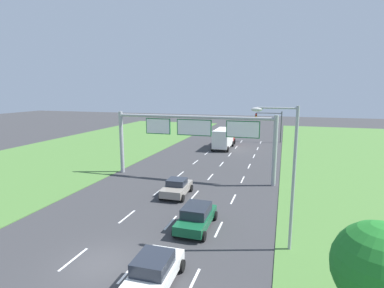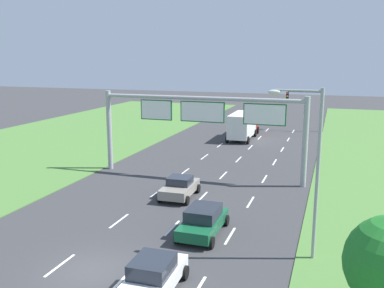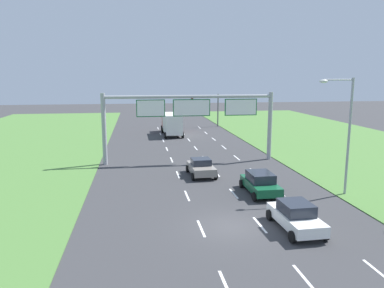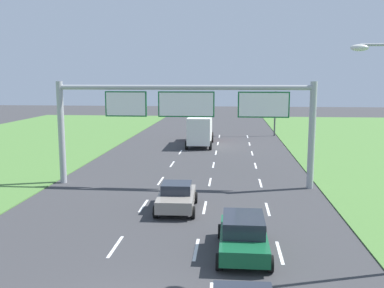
{
  "view_description": "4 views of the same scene",
  "coord_description": "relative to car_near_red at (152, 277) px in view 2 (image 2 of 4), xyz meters",
  "views": [
    {
      "loc": [
        9.12,
        -12.69,
        9.32
      ],
      "look_at": [
        -0.35,
        17.94,
        3.55
      ],
      "focal_mm": 28.0,
      "sensor_mm": 36.0,
      "label": 1
    },
    {
      "loc": [
        10.4,
        -16.03,
        9.93
      ],
      "look_at": [
        0.11,
        14.54,
        3.28
      ],
      "focal_mm": 40.0,
      "sensor_mm": 36.0,
      "label": 2
    },
    {
      "loc": [
        -5.25,
        -19.91,
        8.6
      ],
      "look_at": [
        -0.14,
        14.33,
        2.3
      ],
      "focal_mm": 35.0,
      "sensor_mm": 36.0,
      "label": 3
    },
    {
      "loc": [
        3.13,
        -11.18,
        7.18
      ],
      "look_at": [
        0.5,
        17.79,
        2.71
      ],
      "focal_mm": 40.0,
      "sensor_mm": 36.0,
      "label": 4
    }
  ],
  "objects": [
    {
      "name": "street_lamp",
      "position": [
        5.89,
        5.52,
        4.28
      ],
      "size": [
        2.61,
        0.32,
        8.5
      ],
      "color": "#9EA0A5",
      "rests_on": "ground_plane"
    },
    {
      "name": "lane_dashes_inner_left",
      "position": [
        -5.29,
        12.9,
        -0.79
      ],
      "size": [
        0.14,
        62.4,
        0.01
      ],
      "color": "white",
      "rests_on": "ground_plane"
    },
    {
      "name": "lane_dashes_slip",
      "position": [
        1.71,
        12.9,
        -0.79
      ],
      "size": [
        0.14,
        62.4,
        0.01
      ],
      "color": "white",
      "rests_on": "ground_plane"
    },
    {
      "name": "car_near_red",
      "position": [
        0.0,
        0.0,
        0.0
      ],
      "size": [
        2.19,
        4.35,
        1.6
      ],
      "rotation": [
        0.0,
        0.0,
        0.03
      ],
      "color": "white",
      "rests_on": "ground_plane"
    },
    {
      "name": "ground_plane",
      "position": [
        -3.54,
        0.9,
        -0.79
      ],
      "size": [
        200.0,
        200.0,
        0.0
      ],
      "primitive_type": "plane",
      "color": "#38383A"
    },
    {
      "name": "box_truck",
      "position": [
        -3.67,
        35.9,
        0.94
      ],
      "size": [
        2.76,
        8.45,
        3.19
      ],
      "rotation": [
        0.0,
        0.0,
        0.01
      ],
      "color": "#B21E19",
      "rests_on": "ground_plane"
    },
    {
      "name": "traffic_light_mast",
      "position": [
        3.18,
        43.98,
        3.07
      ],
      "size": [
        4.76,
        0.49,
        5.6
      ],
      "color": "#47494F",
      "rests_on": "ground_plane"
    },
    {
      "name": "lane_dashes_inner_right",
      "position": [
        -1.79,
        12.9,
        -0.79
      ],
      "size": [
        0.14,
        62.4,
        0.01
      ],
      "color": "white",
      "rests_on": "ground_plane"
    },
    {
      "name": "car_mid_lane",
      "position": [
        -3.31,
        12.33,
        -0.05
      ],
      "size": [
        2.29,
        3.97,
        1.51
      ],
      "rotation": [
        0.0,
        0.0,
        0.03
      ],
      "color": "gray",
      "rests_on": "ground_plane"
    },
    {
      "name": "car_lead_silver",
      "position": [
        0.18,
        6.7,
        0.01
      ],
      "size": [
        2.17,
        4.38,
        1.58
      ],
      "rotation": [
        0.0,
        0.0,
        0.0
      ],
      "color": "#145633",
      "rests_on": "ground_plane"
    },
    {
      "name": "sign_gantry",
      "position": [
        -3.3,
        17.8,
        4.17
      ],
      "size": [
        17.24,
        0.44,
        7.0
      ],
      "color": "#9EA0A5",
      "rests_on": "ground_plane"
    }
  ]
}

